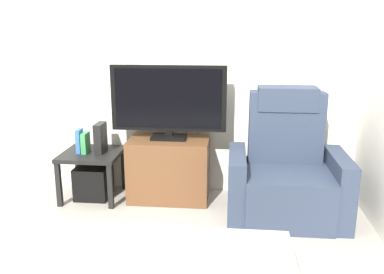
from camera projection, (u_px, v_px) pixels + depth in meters
ground_plane at (139, 241)px, 3.15m from camera, size 6.40×6.40×0.00m
wall_back at (161, 58)px, 3.90m from camera, size 6.40×0.06×2.60m
tv_stand at (169, 169)px, 3.88m from camera, size 0.74×0.44×0.58m
television at (168, 101)px, 3.73m from camera, size 1.05×0.20×0.67m
recliner_armchair at (286, 173)px, 3.53m from camera, size 0.98×0.78×1.08m
side_table at (92, 159)px, 3.88m from camera, size 0.54×0.54×0.45m
subwoofer_box at (94, 182)px, 3.94m from camera, size 0.31×0.31×0.31m
book_leftmost at (80, 141)px, 3.83m from camera, size 0.04×0.12×0.22m
book_middle at (85, 143)px, 3.83m from camera, size 0.05×0.14×0.19m
game_console at (100, 138)px, 3.83m from camera, size 0.07×0.20×0.27m
coffee_table at (210, 258)px, 2.22m from camera, size 0.90×0.60×0.40m
cell_phone at (222, 259)px, 2.15m from camera, size 0.08×0.15×0.01m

